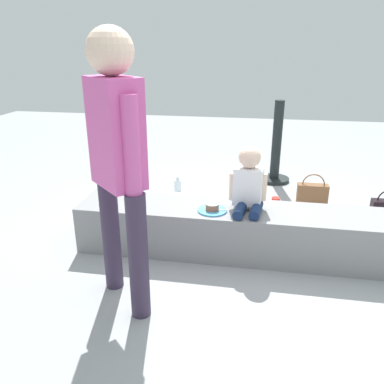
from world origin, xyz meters
The scene contains 12 objects.
ground_plane centered at (0.00, 0.00, 0.00)m, with size 12.00×12.00×0.00m, color #909498.
concrete_ledge centered at (0.00, 0.00, 0.19)m, with size 2.88×0.45×0.37m, color gray.
child_seated centered at (-0.14, 0.00, 0.59)m, with size 0.28×0.33×0.48m.
adult_standing centered at (-0.85, -0.72, 0.98)m, with size 0.38×0.37×1.63m.
cake_plate centered at (-0.39, -0.07, 0.39)m, with size 0.22×0.22×0.07m.
gift_bag centered at (-0.19, 1.26, 0.13)m, with size 0.21×0.10×0.30m.
railing_post centered at (0.13, 1.79, 0.35)m, with size 0.36×0.36×0.96m.
water_bottle_near_gift centered at (-0.93, 1.19, 0.09)m, with size 0.08×0.08×0.19m.
water_bottle_far_side centered at (-1.06, 0.42, 0.10)m, with size 0.07×0.07×0.22m.
party_cup_red centered at (0.12, 0.97, 0.05)m, with size 0.08×0.08×0.11m, color red.
cake_box_white centered at (-0.76, 0.67, 0.07)m, with size 0.34×0.31×0.14m, color white.
handbag_brown_canvas centered at (0.48, 1.02, 0.13)m, with size 0.30×0.11×0.36m.
Camera 1 is at (-0.08, -2.71, 1.54)m, focal length 36.17 mm.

